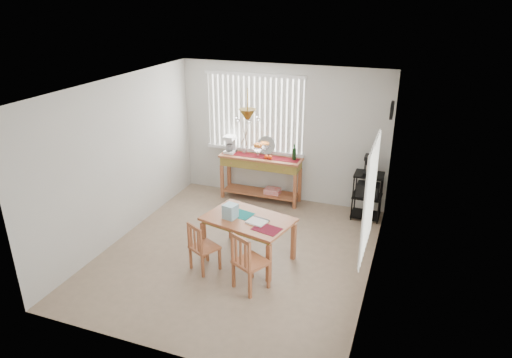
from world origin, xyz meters
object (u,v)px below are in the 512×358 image
at_px(cart_items, 370,165).
at_px(chair_left, 203,247).
at_px(sideboard, 261,168).
at_px(dining_table, 248,223).
at_px(wire_cart, 368,192).
at_px(chair_right, 249,262).

height_order(cart_items, chair_left, cart_items).
relative_size(sideboard, dining_table, 1.11).
height_order(wire_cart, chair_right, chair_right).
bearing_deg(cart_items, sideboard, 177.62).
height_order(wire_cart, dining_table, wire_cart).
bearing_deg(chair_left, dining_table, 46.18).
bearing_deg(wire_cart, cart_items, 90.00).
bearing_deg(sideboard, chair_left, -89.19).
height_order(chair_left, chair_right, chair_right).
bearing_deg(dining_table, sideboard, 104.54).
relative_size(sideboard, chair_right, 1.84).
height_order(sideboard, dining_table, sideboard).
relative_size(wire_cart, chair_left, 1.11).
height_order(sideboard, chair_right, sideboard).
bearing_deg(chair_left, cart_items, 51.71).
distance_m(sideboard, dining_table, 2.16).
height_order(cart_items, dining_table, cart_items).
distance_m(dining_table, chair_left, 0.76).
bearing_deg(wire_cart, sideboard, 177.37).
xyz_separation_m(cart_items, dining_table, (-1.49, -2.00, -0.41)).
bearing_deg(chair_left, sideboard, 90.81).
distance_m(wire_cart, dining_table, 2.49).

